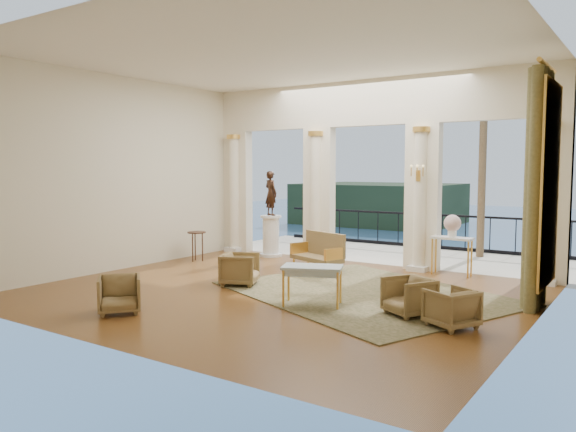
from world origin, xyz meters
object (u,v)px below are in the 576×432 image
Objects in this scene: armchair_d at (240,268)px; side_table at (197,236)px; armchair_b at (409,295)px; game_table at (312,270)px; settee at (320,252)px; pedestal at (271,237)px; armchair_c at (451,306)px; statue at (271,193)px; console_table at (452,244)px; armchair_a at (119,292)px.

side_table is (-2.78, 1.70, 0.29)m from armchair_d.
game_table is (-1.63, -0.32, 0.28)m from armchair_b.
settee is 1.31× the size of pedestal.
game_table reaches higher than armchair_b.
pedestal is at bearing -94.51° from armchair_c.
console_table is at bearing -159.80° from statue.
settee reaches higher than armchair_c.
statue is (-1.40, 6.22, 1.36)m from armchair_a.
armchair_d is 2.35m from settee.
armchair_c is at bearing -22.08° from game_table.
pedestal is at bearing 0.60° from armchair_d.
armchair_d is (-4.53, 0.62, 0.04)m from armchair_c.
pedestal is (-5.41, 3.73, 0.19)m from armchair_b.
armchair_c is at bearing -33.00° from pedestal.
armchair_d is 0.79× the size of console_table.
settee is 1.22× the size of statue.
armchair_a is 0.61× the size of pedestal.
armchair_a is 2.83m from armchair_d.
settee is 2.96m from console_table.
side_table reaches higher than armchair_d.
console_table reaches higher than armchair_a.
side_table is at bearing 69.35° from armchair_a.
statue is at bearing 52.93° from armchair_a.
settee reaches higher than console_table.
armchair_a is 0.57× the size of statue.
armchair_b reaches higher than armchair_a.
armchair_b is at bearing -11.57° from game_table.
armchair_d reaches higher than armchair_c.
side_table reaches higher than game_table.
armchair_c is (4.79, 2.20, -0.02)m from armchair_a.
console_table is (-0.52, 3.78, 0.37)m from armchair_b.
armchair_d is 2.23m from game_table.
game_table is 5.43m from side_table.
armchair_c is at bearing -17.63° from side_table.
statue is (-5.41, 3.73, 1.36)m from armchair_b.
armchair_c is at bearing -16.40° from settee.
armchair_d is 4.01m from statue.
side_table reaches higher than armchair_b.
pedestal is at bearing -0.00° from statue.
armchair_d is at bearing -83.19° from settee.
pedestal is (-6.19, 4.02, 0.21)m from armchair_c.
armchair_d is at bearing 34.90° from armchair_a.
armchair_d reaches higher than game_table.
statue reaches higher than armchair_d.
armchair_a is 0.59× the size of game_table.
armchair_c is (0.78, -0.29, -0.02)m from armchair_b.
armchair_a is at bearing -117.97° from armchair_b.
armchair_a is 0.99× the size of armchair_b.
statue is 4.99m from console_table.
game_table is 0.97× the size of statue.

